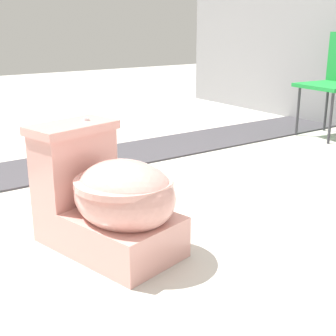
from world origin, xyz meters
TOP-DOWN VIEW (x-y plane):
  - ground_plane at (0.00, 0.00)m, footprint 14.00×14.00m
  - gravel_strip at (-1.21, 0.50)m, footprint 0.56×8.00m
  - toilet at (0.02, -0.17)m, footprint 0.70×0.51m

SIDE VIEW (x-z plane):
  - ground_plane at x=0.00m, z-range 0.00..0.00m
  - gravel_strip at x=-1.21m, z-range 0.00..0.01m
  - toilet at x=0.02m, z-range -0.04..0.48m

